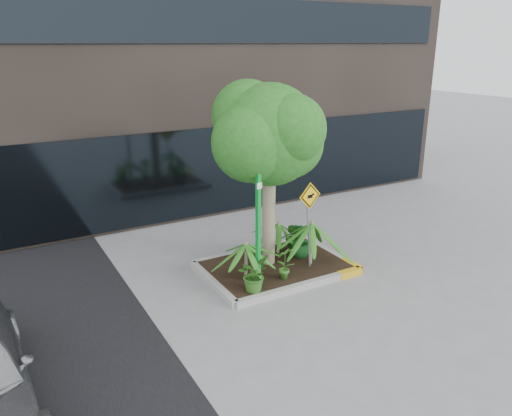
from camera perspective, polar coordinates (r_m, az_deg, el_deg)
ground at (r=11.35m, az=2.15°, el=-7.89°), size 80.00×80.00×0.00m
planter at (r=11.62m, az=2.42°, el=-6.67°), size 3.35×2.36×0.15m
tree at (r=10.83m, az=1.49°, el=8.35°), size 2.86×2.54×4.30m
palm_front at (r=11.35m, az=6.40°, el=-1.69°), size 1.20×1.20×1.34m
palm_left at (r=10.66m, az=-1.17°, el=-4.13°), size 0.95×0.95×1.06m
palm_back at (r=11.93m, az=2.60°, el=-1.82°), size 0.91×0.91×1.01m
shrub_a at (r=10.30m, az=-0.31°, el=-7.56°), size 0.92×0.92×0.73m
shrub_b at (r=11.92m, az=5.17°, el=-3.65°), size 0.62×0.62×0.83m
shrub_c at (r=10.81m, az=3.30°, el=-6.23°), size 0.43×0.43×0.75m
shrub_d at (r=12.25m, az=4.27°, el=-3.28°), size 0.50×0.50×0.72m
street_sign_post at (r=10.20m, az=0.29°, el=0.31°), size 0.99×0.88×3.01m
cattle_sign at (r=11.12m, az=6.10°, el=-0.26°), size 0.61×0.22×1.98m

